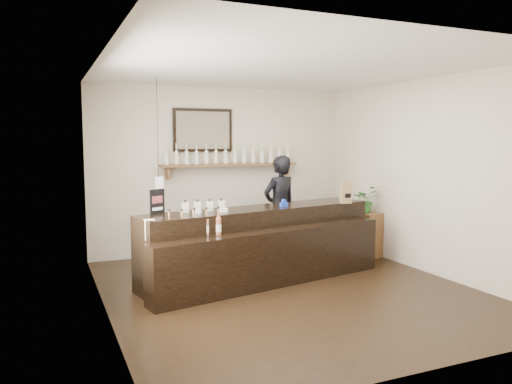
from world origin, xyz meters
name	(u,v)px	position (x,y,z in m)	size (l,w,h in m)	color
ground	(288,289)	(0.00, 0.00, 0.00)	(5.00, 5.00, 0.00)	black
room_shell	(289,157)	(0.00, 0.00, 1.70)	(5.00, 5.00, 5.00)	beige
back_wall_decor	(217,150)	(-0.14, 2.37, 1.75)	(2.66, 0.96, 1.69)	brown
counter	(264,246)	(-0.09, 0.57, 0.46)	(3.57, 1.60, 1.15)	black
promo_sign	(157,202)	(-1.53, 0.66, 1.14)	(0.21, 0.12, 0.32)	black
paper_bag	(346,192)	(1.28, 0.63, 1.15)	(0.16, 0.13, 0.33)	olive
tape_dispenser	(284,204)	(0.28, 0.68, 1.02)	(0.13, 0.08, 0.10)	blue
side_cabinet	(364,234)	(2.00, 1.15, 0.36)	(0.48, 0.58, 0.73)	brown
potted_plant	(365,199)	(2.00, 1.15, 0.95)	(0.40, 0.34, 0.44)	#2E702C
shopkeeper	(280,201)	(0.64, 1.55, 0.95)	(0.69, 0.45, 1.89)	black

